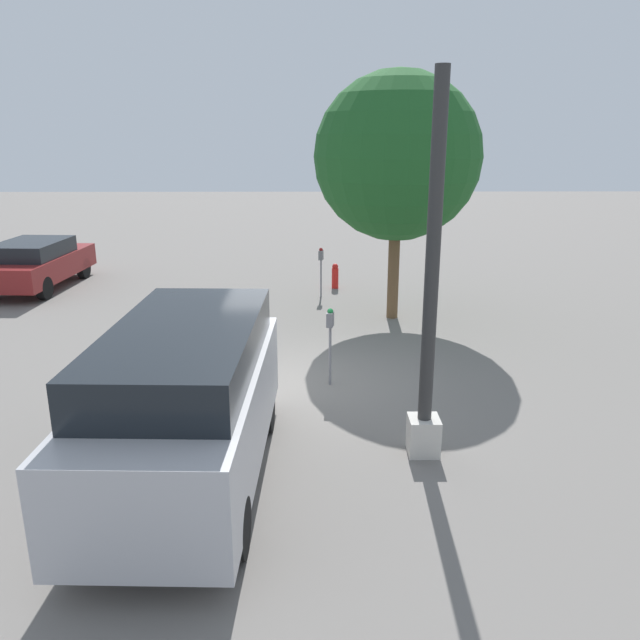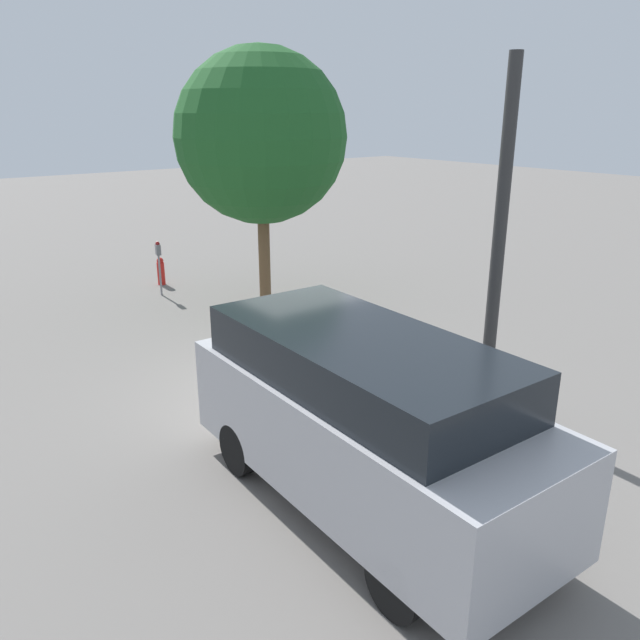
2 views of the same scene
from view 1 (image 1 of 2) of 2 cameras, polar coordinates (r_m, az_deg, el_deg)
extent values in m
plane|color=slate|center=(11.54, -1.66, -5.96)|extent=(80.00, 80.00, 0.00)
cylinder|color=gray|center=(11.36, 0.92, -3.30)|extent=(0.05, 0.05, 1.12)
cube|color=slate|center=(11.15, 0.94, 0.04)|extent=(0.22, 0.15, 0.26)
sphere|color=#14662D|center=(11.10, 0.94, 0.79)|extent=(0.11, 0.11, 0.11)
cylinder|color=gray|center=(17.65, 0.09, 3.86)|extent=(0.05, 0.05, 1.05)
cube|color=slate|center=(17.52, 0.09, 5.95)|extent=(0.22, 0.15, 0.26)
sphere|color=maroon|center=(17.49, 0.09, 6.44)|extent=(0.11, 0.11, 0.11)
cube|color=beige|center=(9.24, 9.43, -10.38)|extent=(0.44, 0.44, 0.55)
cylinder|color=#2D2D2D|center=(8.39, 10.28, 5.84)|extent=(0.19, 0.19, 4.70)
cube|color=#B2B2B7|center=(8.30, -12.04, -8.56)|extent=(4.90, 2.06, 1.23)
cube|color=black|center=(8.07, -12.24, -2.41)|extent=(3.93, 1.88, 0.57)
cube|color=orange|center=(6.43, -10.98, -21.54)|extent=(0.08, 0.12, 0.20)
cylinder|color=black|center=(7.17, -7.62, -18.35)|extent=(0.69, 0.25, 0.68)
cylinder|color=black|center=(7.59, -20.87, -17.21)|extent=(0.69, 0.25, 0.68)
cylinder|color=black|center=(9.76, -4.99, -8.23)|extent=(0.69, 0.25, 0.68)
cylinder|color=black|center=(10.07, -14.64, -7.91)|extent=(0.69, 0.25, 0.68)
cube|color=maroon|center=(20.41, -24.41, 4.49)|extent=(4.42, 2.03, 0.67)
cube|color=black|center=(20.12, -24.87, 5.91)|extent=(2.47, 1.79, 0.45)
cube|color=orange|center=(22.56, -23.36, 5.18)|extent=(0.09, 0.12, 0.20)
cylinder|color=black|center=(22.00, -24.65, 4.36)|extent=(0.66, 0.25, 0.65)
cylinder|color=black|center=(21.33, -20.81, 4.45)|extent=(0.66, 0.25, 0.65)
cylinder|color=black|center=(18.95, -23.89, 2.67)|extent=(0.66, 0.25, 0.65)
cylinder|color=brown|center=(15.51, 6.74, 4.78)|extent=(0.28, 0.28, 2.55)
sphere|color=#1E5623|center=(15.19, 7.09, 14.61)|extent=(3.93, 3.93, 3.93)
cylinder|color=red|center=(18.64, 1.39, 3.84)|extent=(0.20, 0.20, 0.61)
sphere|color=red|center=(18.57, 1.40, 4.91)|extent=(0.18, 0.18, 0.18)
camera|label=2|loc=(6.50, -67.95, 7.02)|focal=35.00mm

